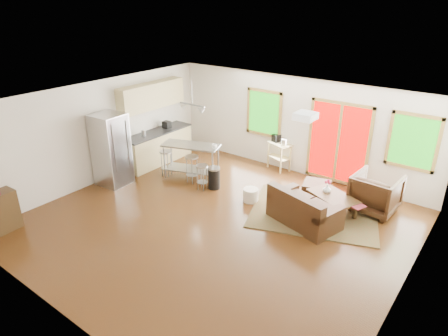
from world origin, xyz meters
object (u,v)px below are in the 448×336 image
Objects in this scene: armchair at (376,191)px; refrigerator at (111,150)px; coffee_table at (333,198)px; ottoman at (316,191)px; rug at (314,212)px; island at (191,155)px; loveseat at (303,211)px; kitchen_cart at (279,147)px.

armchair is 0.53× the size of refrigerator.
ottoman is at bearing 143.83° from coffee_table.
armchair is (1.02, 0.92, 0.47)m from rug.
armchair reaches higher than rug.
island is at bearing 42.45° from refrigerator.
island is at bearing -170.35° from loveseat.
rug is 4.46× the size of ottoman.
kitchen_cart is (-2.20, 1.42, 0.29)m from coffee_table.
loveseat is at bearing -90.34° from rug.
armchair is 1.00× the size of kitchen_cart.
loveseat is 1.30× the size of coffee_table.
coffee_table is (0.32, 0.81, 0.07)m from loveseat.
island reaches higher than coffee_table.
coffee_table is at bearing 84.03° from loveseat.
armchair reaches higher than island.
island reaches higher than ottoman.
coffee_table is at bearing 7.25° from island.
rug is 1.71× the size of island.
refrigerator is at bearing -152.55° from ottoman.
rug is 0.54m from coffee_table.
coffee_table is (0.31, 0.25, 0.36)m from rug.
refrigerator is 2.02m from island.
island is (-3.76, -0.48, 0.27)m from coffee_table.
armchair is 3.01m from kitchen_cart.
ottoman is at bearing 23.43° from refrigerator.
refrigerator is (-4.82, -1.12, 0.61)m from loveseat.
loveseat is at bearing -5.59° from island.
ottoman is (-1.30, -0.23, -0.28)m from armchair.
kitchen_cart reaches higher than rug.
rug is 2.79× the size of armchair.
kitchen_cart is (-2.91, 0.76, 0.18)m from armchair.
armchair is at bearing 14.33° from island.
coffee_table is 0.98m from armchair.
armchair is at bearing -14.55° from kitchen_cart.
island reaches higher than rug.
refrigerator is at bearing 27.65° from armchair.
rug is 0.63m from loveseat.
island is (-3.44, 0.34, 0.33)m from loveseat.
refrigerator is (-5.14, -1.93, 0.55)m from coffee_table.
coffee_table is 1.29× the size of kitchen_cart.
coffee_table is 3.80m from island.
kitchen_cart is at bearing 145.39° from loveseat.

